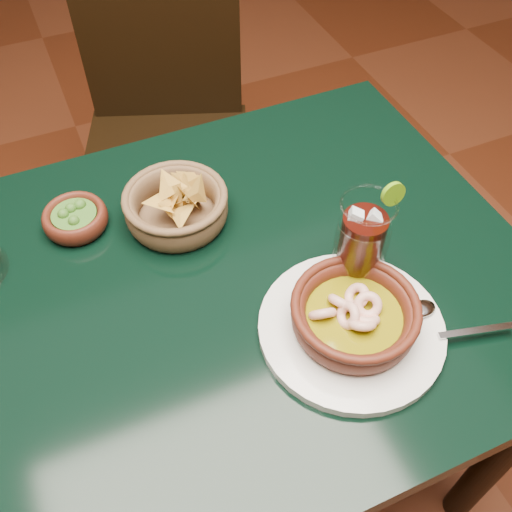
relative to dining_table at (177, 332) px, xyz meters
name	(u,v)px	position (x,y,z in m)	size (l,w,h in m)	color
ground	(203,467)	(0.00, 0.00, -0.65)	(7.00, 7.00, 0.00)	#471C0C
dining_table	(177,332)	(0.00, 0.00, 0.00)	(1.20, 0.80, 0.75)	black
dining_chair	(166,130)	(0.19, 0.71, -0.13)	(0.56, 0.56, 0.95)	black
shrimp_plate	(354,318)	(0.23, -0.17, 0.13)	(0.36, 0.28, 0.08)	silver
chip_basket	(176,206)	(0.07, 0.16, 0.13)	(0.21, 0.21, 0.13)	brown
guacamole_ramekin	(75,218)	(-0.10, 0.21, 0.12)	(0.13, 0.13, 0.04)	#43180E
cola_drink	(361,245)	(0.29, -0.08, 0.18)	(0.17, 0.17, 0.19)	white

